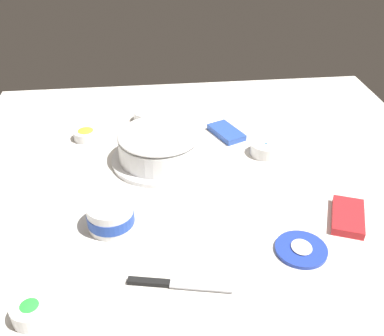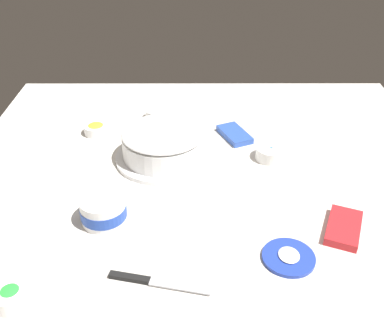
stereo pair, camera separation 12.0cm
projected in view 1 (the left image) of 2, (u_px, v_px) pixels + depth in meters
The scene contains 11 objects.
ground_plane at pixel (211, 188), 1.30m from camera, with size 1.54×1.54×0.00m, color silver.
frosted_cake at pixel (160, 146), 1.40m from camera, with size 0.31×0.31×0.11m.
frosting_tub at pixel (111, 215), 1.14m from camera, with size 0.12×0.12×0.07m.
frosting_tub_lid at pixel (301, 249), 1.08m from camera, with size 0.13×0.13×0.02m.
spreading_knife at pixel (170, 284), 0.99m from camera, with size 0.07×0.23×0.01m.
sprinkle_bowl_blue at pixel (266, 148), 1.45m from camera, with size 0.10×0.10×0.04m.
sprinkle_bowl_green at pixel (31, 311), 0.91m from camera, with size 0.08×0.08×0.04m.
sprinkle_bowl_yellow at pixel (86, 134), 1.53m from camera, with size 0.09×0.09×0.04m.
sprinkle_bowl_orange at pixel (145, 116), 1.64m from camera, with size 0.08×0.08×0.04m.
candy_box_lower at pixel (348, 217), 1.18m from camera, with size 0.15×0.08×0.02m, color red.
candy_box_upper at pixel (226, 132), 1.56m from camera, with size 0.14×0.07×0.02m, color #2D51B2.
Camera 1 is at (1.04, -0.17, 0.77)m, focal length 41.74 mm.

